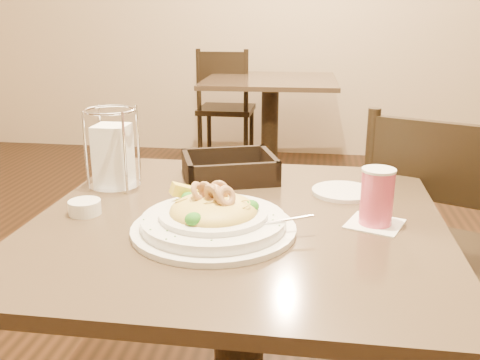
# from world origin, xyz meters

# --- Properties ---
(main_table) EXTENTS (0.90, 0.90, 0.75)m
(main_table) POSITION_xyz_m (0.00, 0.00, 0.51)
(main_table) COLOR black
(main_table) RESTS_ON ground
(background_table) EXTENTS (0.93, 0.93, 0.75)m
(background_table) POSITION_xyz_m (-0.17, 2.62, 0.51)
(background_table) COLOR black
(background_table) RESTS_ON ground
(dining_chair_near) EXTENTS (0.55, 0.55, 0.93)m
(dining_chair_near) POSITION_xyz_m (0.54, 0.48, 0.50)
(dining_chair_near) COLOR black
(dining_chair_near) RESTS_ON ground
(dining_chair_far) EXTENTS (0.42, 0.42, 0.93)m
(dining_chair_far) POSITION_xyz_m (-0.56, 3.00, 0.50)
(dining_chair_far) COLOR black
(dining_chair_far) RESTS_ON ground
(pasta_bowl) EXTENTS (0.38, 0.34, 0.11)m
(pasta_bowl) POSITION_xyz_m (-0.04, -0.09, 0.78)
(pasta_bowl) COLOR white
(pasta_bowl) RESTS_ON main_table
(drink_glass) EXTENTS (0.14, 0.14, 0.12)m
(drink_glass) POSITION_xyz_m (0.30, -0.00, 0.81)
(drink_glass) COLOR white
(drink_glass) RESTS_ON main_table
(bread_basket) EXTENTS (0.29, 0.27, 0.07)m
(bread_basket) POSITION_xyz_m (-0.07, 0.28, 0.77)
(bread_basket) COLOR black
(bread_basket) RESTS_ON main_table
(napkin_caddy) EXTENTS (0.13, 0.13, 0.21)m
(napkin_caddy) POSITION_xyz_m (-0.35, 0.16, 0.84)
(napkin_caddy) COLOR silver
(napkin_caddy) RESTS_ON main_table
(side_plate) EXTENTS (0.19, 0.19, 0.01)m
(side_plate) POSITION_xyz_m (0.24, 0.20, 0.76)
(side_plate) COLOR white
(side_plate) RESTS_ON main_table
(butter_ramekin) EXTENTS (0.10, 0.10, 0.03)m
(butter_ramekin) POSITION_xyz_m (-0.35, -0.03, 0.77)
(butter_ramekin) COLOR white
(butter_ramekin) RESTS_ON main_table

